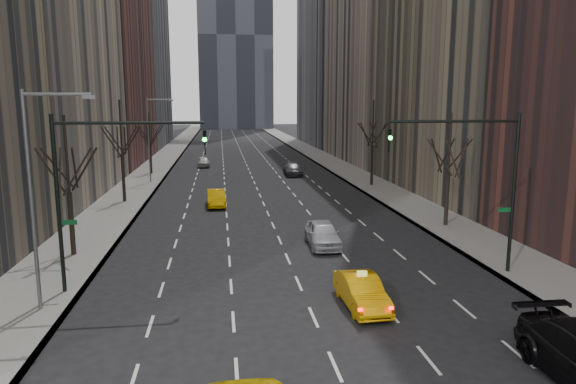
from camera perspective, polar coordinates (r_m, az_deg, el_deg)
name	(u,v)px	position (r m, az deg, el deg)	size (l,w,h in m)	color
sidewalk_left	(165,158)	(82.32, -13.53, 3.66)	(4.50, 320.00, 0.15)	slate
sidewalk_right	(319,156)	(83.38, 3.49, 3.99)	(4.50, 320.00, 0.15)	slate
bld_left_far	(87,5)	(80.57, -21.43, 18.79)	(14.00, 28.00, 44.00)	brown
bld_right_deep	(342,1)	(111.22, 6.04, 20.40)	(14.00, 30.00, 58.00)	slate
tree_lw_b	(69,192)	(30.98, -23.13, -0.02)	(3.36, 3.50, 7.82)	black
tree_lw_c	(122,157)	(46.41, -17.94, 3.74)	(3.36, 3.50, 8.74)	black
tree_lw_d	(150,145)	(64.17, -15.07, 5.03)	(3.36, 3.50, 7.36)	black
tree_rw_b	(448,175)	(37.20, 17.37, 1.86)	(3.36, 3.50, 7.82)	black
tree_rw_c	(372,148)	(53.93, 9.37, 4.88)	(3.36, 3.50, 8.74)	black
traffic_mast_left	(96,175)	(24.25, -20.57, 1.83)	(6.69, 0.39, 8.00)	black
traffic_mast_right	(483,168)	(26.82, 20.86, 2.53)	(6.69, 0.39, 8.00)	black
streetlight_near	(39,179)	(22.80, -25.94, 1.32)	(2.83, 0.22, 9.00)	slate
streetlight_far	(152,131)	(56.95, -14.90, 6.54)	(2.83, 0.22, 9.00)	slate
taxi_sedan	(361,291)	(22.48, 8.16, -10.88)	(1.46, 4.18, 1.38)	#E29B04
silver_sedan_ahead	(323,234)	(31.34, 3.89, -4.64)	(1.82, 4.53, 1.54)	#ACAEB5
far_taxi	(216,198)	(43.66, -7.96, -0.67)	(1.47, 4.22, 1.39)	#FFB805
far_suv_grey	(293,169)	(61.79, 0.54, 2.55)	(2.04, 5.01, 1.46)	#313136
far_car_white	(204,162)	(70.88, -9.36, 3.34)	(1.64, 4.07, 1.39)	#BABABA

